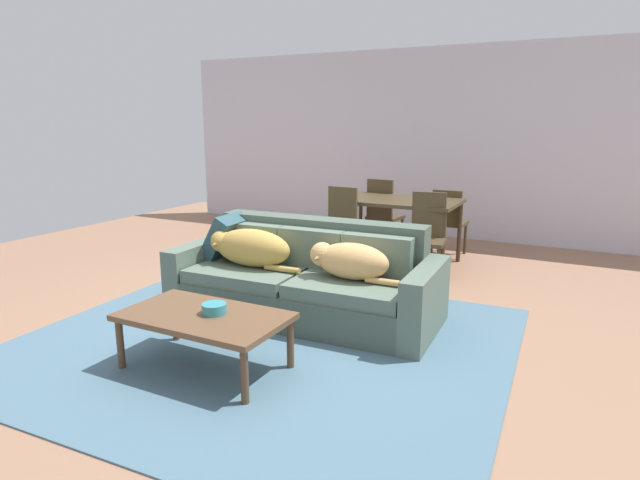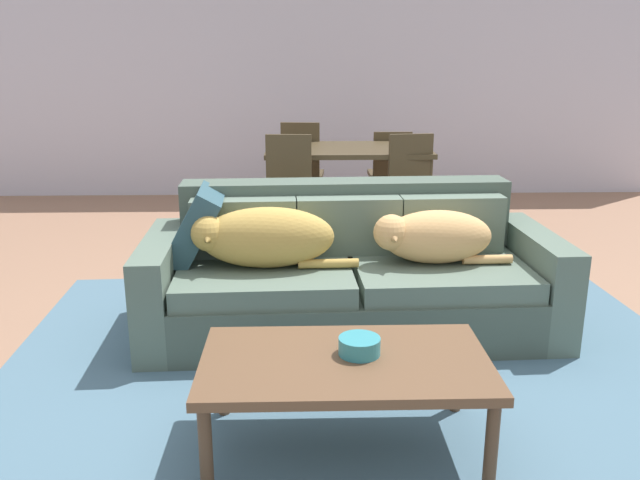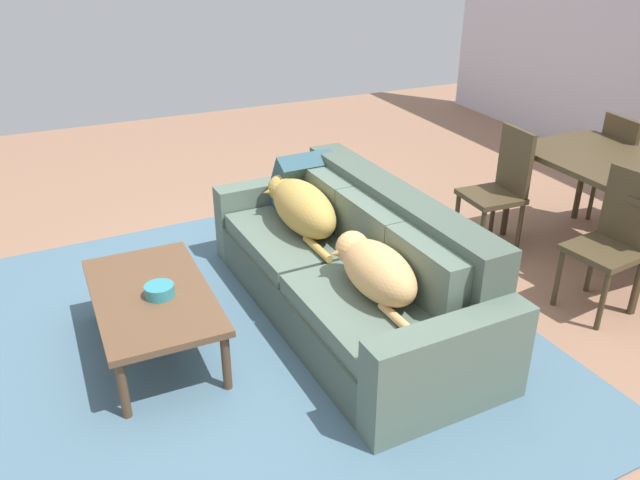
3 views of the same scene
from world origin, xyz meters
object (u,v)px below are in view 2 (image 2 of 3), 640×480
object	(u,v)px
dining_chair_far_left	(301,167)
coffee_table	(345,368)
dog_on_right_cushion	(431,237)
dining_table	(347,156)
bowl_on_coffee_table	(359,346)
dining_chair_near_right	(413,189)
dog_on_left_cushion	(262,237)
dining_chair_near_left	(288,191)
throw_pillow_by_left_arm	(195,226)
dining_chair_far_right	(390,170)
couch	(350,276)

from	to	relation	value
dining_chair_far_left	coffee_table	bearing A→B (deg)	97.84
dog_on_right_cushion	dining_table	world-z (taller)	dining_table
dog_on_right_cushion	bowl_on_coffee_table	distance (m)	1.22
dining_chair_near_right	dog_on_left_cushion	bearing A→B (deg)	-130.70
coffee_table	bowl_on_coffee_table	bearing A→B (deg)	33.10
dining_chair_near_left	dining_chair_near_right	size ratio (longest dim) A/B	1.01
dog_on_right_cushion	bowl_on_coffee_table	world-z (taller)	dog_on_right_cushion
dining_chair_near_right	dining_chair_far_left	xyz separation A→B (m)	(-0.89, 1.06, -0.00)
throw_pillow_by_left_arm	dining_chair_far_right	size ratio (longest dim) A/B	0.50
bowl_on_coffee_table	dining_table	size ratio (longest dim) A/B	0.12
dog_on_left_cushion	dining_chair_far_right	bearing A→B (deg)	66.48
dining_chair_far_left	dining_chair_far_right	xyz separation A→B (m)	(0.86, 0.03, -0.04)
dog_on_left_cushion	bowl_on_coffee_table	xyz separation A→B (m)	(0.44, -1.06, -0.15)
throw_pillow_by_left_arm	dining_table	size ratio (longest dim) A/B	0.31
dog_on_left_cushion	throw_pillow_by_left_arm	xyz separation A→B (m)	(-0.39, 0.17, 0.02)
dining_chair_near_left	dining_chair_near_right	distance (m)	1.01
couch	dining_table	world-z (taller)	couch
dining_table	dining_chair_far_right	distance (m)	0.77
dog_on_right_cushion	dining_table	size ratio (longest dim) A/B	0.56
throw_pillow_by_left_arm	dining_chair_far_left	world-z (taller)	dining_chair_far_left
dining_table	dining_chair_far_left	world-z (taller)	dining_chair_far_left
dining_table	dining_chair_near_right	distance (m)	0.74
dining_chair_near_left	dining_chair_far_left	size ratio (longest dim) A/B	1.00
dog_on_right_cushion	throw_pillow_by_left_arm	xyz separation A→B (m)	(-1.33, 0.12, 0.04)
dining_chair_far_right	dining_chair_near_right	bearing A→B (deg)	92.46
throw_pillow_by_left_arm	bowl_on_coffee_table	world-z (taller)	throw_pillow_by_left_arm
dining_table	dining_chair_near_right	bearing A→B (deg)	-46.06
throw_pillow_by_left_arm	dining_chair_far_right	world-z (taller)	dining_chair_far_right
couch	bowl_on_coffee_table	bearing A→B (deg)	-94.81
couch	throw_pillow_by_left_arm	size ratio (longest dim) A/B	5.49
bowl_on_coffee_table	dining_chair_near_left	world-z (taller)	dining_chair_near_left
coffee_table	dining_chair_far_right	xyz separation A→B (m)	(0.70, 3.87, 0.11)
dog_on_left_cushion	dining_chair_far_left	xyz separation A→B (m)	(0.22, 2.74, -0.08)
dining_table	dining_chair_near_right	world-z (taller)	dining_chair_near_right
coffee_table	couch	bearing A→B (deg)	84.85
dog_on_right_cushion	coffee_table	size ratio (longest dim) A/B	0.69
coffee_table	dining_chair_far_left	size ratio (longest dim) A/B	1.20
couch	dining_chair_near_left	world-z (taller)	dining_chair_near_left
coffee_table	dog_on_right_cushion	bearing A→B (deg)	64.15
dog_on_left_cushion	bowl_on_coffee_table	size ratio (longest dim) A/B	5.44
throw_pillow_by_left_arm	dining_chair_far_left	size ratio (longest dim) A/B	0.45
dog_on_left_cushion	throw_pillow_by_left_arm	size ratio (longest dim) A/B	2.12
throw_pillow_by_left_arm	dining_chair_near_left	bearing A→B (deg)	70.55
couch	dining_chair_far_right	bearing A→B (deg)	75.17
dog_on_left_cushion	dining_chair_near_left	size ratio (longest dim) A/B	0.96
dog_on_left_cushion	dining_chair_far_left	size ratio (longest dim) A/B	0.96
dining_chair_far_left	dining_table	bearing A→B (deg)	131.48
dog_on_right_cushion	coffee_table	world-z (taller)	dog_on_right_cushion
dog_on_left_cushion	dining_chair_near_right	distance (m)	2.02
couch	dog_on_left_cushion	xyz separation A→B (m)	(-0.49, -0.15, 0.28)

